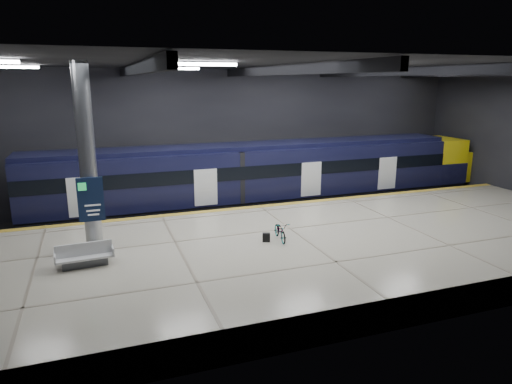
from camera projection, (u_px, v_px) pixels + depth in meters
name	position (u px, v px, depth m)	size (l,w,h in m)	color
ground	(281.00, 245.00, 20.93)	(30.00, 30.00, 0.00)	black
room_shell	(283.00, 119.00, 19.57)	(30.10, 16.10, 8.05)	black
platform	(305.00, 252.00, 18.51)	(30.00, 11.00, 1.10)	beige
safety_strip	(260.00, 206.00, 23.18)	(30.00, 0.40, 0.01)	gold
rails	(244.00, 211.00, 25.94)	(30.00, 1.52, 0.16)	gray
train	(281.00, 175.00, 26.22)	(29.40, 2.84, 3.79)	black
bench	(85.00, 258.00, 15.67)	(1.96, 0.91, 0.85)	#595B60
bicycle	(280.00, 231.00, 18.22)	(0.51, 1.47, 0.77)	#99999E
pannier_bag	(266.00, 237.00, 18.07)	(0.30, 0.18, 0.35)	black
info_column	(88.00, 163.00, 16.31)	(0.90, 0.78, 6.90)	#9EA0A5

